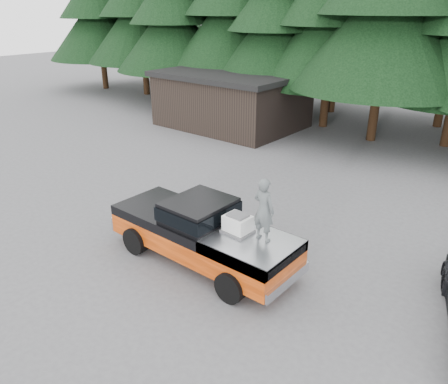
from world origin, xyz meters
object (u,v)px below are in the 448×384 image
Objects in this scene: pickup_truck at (202,241)px; utility_building at (232,99)px; man_on_bed at (264,210)px; air_compressor at (238,224)px.

utility_building reaches higher than pickup_truck.
pickup_truck is at bearing 10.96° from man_on_bed.
man_on_bed reaches higher than pickup_truck.
man_on_bed is at bearing 10.90° from air_compressor.
utility_building is at bearing 131.49° from air_compressor.
utility_building is (-9.18, 12.79, 1.00)m from pickup_truck.
air_compressor is at bearing 5.10° from pickup_truck.
man_on_bed is (1.97, 0.22, 1.53)m from pickup_truck.
utility_building reaches higher than air_compressor.
man_on_bed reaches higher than air_compressor.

